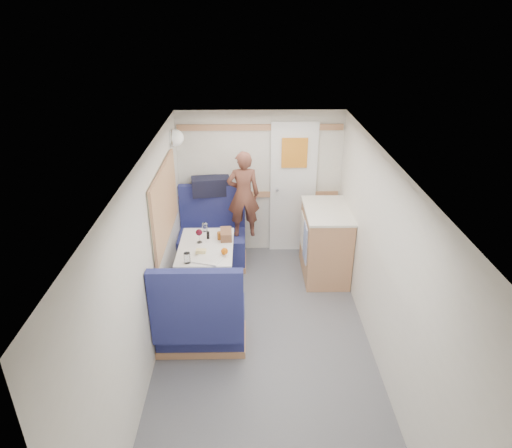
{
  "coord_description": "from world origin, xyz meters",
  "views": [
    {
      "loc": [
        -0.15,
        -3.59,
        3.21
      ],
      "look_at": [
        -0.08,
        0.9,
        1.04
      ],
      "focal_mm": 32.0,
      "sensor_mm": 36.0,
      "label": 1
    }
  ],
  "objects_px": {
    "duffel_bag": "(211,186)",
    "bench_far": "(213,243)",
    "galley_counter": "(325,242)",
    "bread_loaf": "(226,234)",
    "wine_glass": "(199,233)",
    "beer_glass": "(220,236)",
    "tumbler_left": "(187,258)",
    "cheese_block": "(201,251)",
    "tumbler_mid": "(205,227)",
    "pepper_grinder": "(208,235)",
    "orange_fruit": "(224,251)",
    "dome_light": "(175,138)",
    "dinette_table": "(206,257)",
    "bench_near": "(201,323)",
    "tray": "(210,256)",
    "person": "(243,195)"
  },
  "relations": [
    {
      "from": "bench_far",
      "to": "dome_light",
      "type": "height_order",
      "value": "dome_light"
    },
    {
      "from": "bench_near",
      "to": "tumbler_mid",
      "type": "distance_m",
      "value": 1.33
    },
    {
      "from": "duffel_bag",
      "to": "bench_near",
      "type": "bearing_deg",
      "value": -98.23
    },
    {
      "from": "orange_fruit",
      "to": "cheese_block",
      "type": "distance_m",
      "value": 0.27
    },
    {
      "from": "dinette_table",
      "to": "cheese_block",
      "type": "relative_size",
      "value": 8.42
    },
    {
      "from": "beer_glass",
      "to": "wine_glass",
      "type": "bearing_deg",
      "value": -161.0
    },
    {
      "from": "duffel_bag",
      "to": "cheese_block",
      "type": "xyz_separation_m",
      "value": [
        -0.02,
        -1.31,
        -0.26
      ]
    },
    {
      "from": "bench_near",
      "to": "duffel_bag",
      "type": "bearing_deg",
      "value": 90.33
    },
    {
      "from": "dinette_table",
      "to": "tumbler_mid",
      "type": "height_order",
      "value": "tumbler_mid"
    },
    {
      "from": "tumbler_left",
      "to": "tumbler_mid",
      "type": "height_order",
      "value": "tumbler_left"
    },
    {
      "from": "duffel_bag",
      "to": "bench_far",
      "type": "bearing_deg",
      "value": -96.03
    },
    {
      "from": "cheese_block",
      "to": "orange_fruit",
      "type": "bearing_deg",
      "value": -9.05
    },
    {
      "from": "galley_counter",
      "to": "bread_loaf",
      "type": "distance_m",
      "value": 1.33
    },
    {
      "from": "dome_light",
      "to": "cheese_block",
      "type": "relative_size",
      "value": 1.83
    },
    {
      "from": "beer_glass",
      "to": "bench_near",
      "type": "bearing_deg",
      "value": -98.31
    },
    {
      "from": "tray",
      "to": "tumbler_mid",
      "type": "relative_size",
      "value": 3.44
    },
    {
      "from": "bench_far",
      "to": "galley_counter",
      "type": "relative_size",
      "value": 1.14
    },
    {
      "from": "bench_far",
      "to": "galley_counter",
      "type": "bearing_deg",
      "value": -12.1
    },
    {
      "from": "bench_far",
      "to": "bench_near",
      "type": "bearing_deg",
      "value": -90.0
    },
    {
      "from": "bench_near",
      "to": "cheese_block",
      "type": "relative_size",
      "value": 9.61
    },
    {
      "from": "bench_far",
      "to": "wine_glass",
      "type": "height_order",
      "value": "bench_far"
    },
    {
      "from": "bread_loaf",
      "to": "tumbler_left",
      "type": "bearing_deg",
      "value": -124.95
    },
    {
      "from": "wine_glass",
      "to": "tumbler_left",
      "type": "distance_m",
      "value": 0.47
    },
    {
      "from": "wine_glass",
      "to": "tumbler_left",
      "type": "bearing_deg",
      "value": -100.7
    },
    {
      "from": "person",
      "to": "beer_glass",
      "type": "height_order",
      "value": "person"
    },
    {
      "from": "tumbler_mid",
      "to": "beer_glass",
      "type": "bearing_deg",
      "value": -48.15
    },
    {
      "from": "wine_glass",
      "to": "beer_glass",
      "type": "height_order",
      "value": "wine_glass"
    },
    {
      "from": "bench_near",
      "to": "galley_counter",
      "type": "distance_m",
      "value": 2.04
    },
    {
      "from": "dome_light",
      "to": "pepper_grinder",
      "type": "xyz_separation_m",
      "value": [
        0.4,
        -0.67,
        -0.98
      ]
    },
    {
      "from": "bench_near",
      "to": "beer_glass",
      "type": "bearing_deg",
      "value": 81.69
    },
    {
      "from": "orange_fruit",
      "to": "tumbler_mid",
      "type": "height_order",
      "value": "tumbler_mid"
    },
    {
      "from": "orange_fruit",
      "to": "pepper_grinder",
      "type": "relative_size",
      "value": 0.84
    },
    {
      "from": "bench_near",
      "to": "galley_counter",
      "type": "relative_size",
      "value": 1.14
    },
    {
      "from": "galley_counter",
      "to": "tumbler_mid",
      "type": "bearing_deg",
      "value": -173.39
    },
    {
      "from": "duffel_bag",
      "to": "beer_glass",
      "type": "relative_size",
      "value": 5.54
    },
    {
      "from": "cheese_block",
      "to": "pepper_grinder",
      "type": "relative_size",
      "value": 1.19
    },
    {
      "from": "bread_loaf",
      "to": "duffel_bag",
      "type": "bearing_deg",
      "value": 104.17
    },
    {
      "from": "person",
      "to": "duffel_bag",
      "type": "bearing_deg",
      "value": -41.31
    },
    {
      "from": "galley_counter",
      "to": "pepper_grinder",
      "type": "bearing_deg",
      "value": -165.63
    },
    {
      "from": "duffel_bag",
      "to": "beer_glass",
      "type": "height_order",
      "value": "duffel_bag"
    },
    {
      "from": "tray",
      "to": "cheese_block",
      "type": "relative_size",
      "value": 3.23
    },
    {
      "from": "galley_counter",
      "to": "bread_loaf",
      "type": "relative_size",
      "value": 3.81
    },
    {
      "from": "dome_light",
      "to": "bench_near",
      "type": "bearing_deg",
      "value": -77.18
    },
    {
      "from": "dinette_table",
      "to": "bread_loaf",
      "type": "bearing_deg",
      "value": 39.31
    },
    {
      "from": "tray",
      "to": "orange_fruit",
      "type": "bearing_deg",
      "value": 9.56
    },
    {
      "from": "tumbler_mid",
      "to": "pepper_grinder",
      "type": "relative_size",
      "value": 1.12
    },
    {
      "from": "duffel_bag",
      "to": "tray",
      "type": "distance_m",
      "value": 1.41
    },
    {
      "from": "tumbler_mid",
      "to": "pepper_grinder",
      "type": "distance_m",
      "value": 0.2
    },
    {
      "from": "orange_fruit",
      "to": "bench_near",
      "type": "bearing_deg",
      "value": -109.65
    },
    {
      "from": "dome_light",
      "to": "tray",
      "type": "relative_size",
      "value": 0.57
    }
  ]
}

